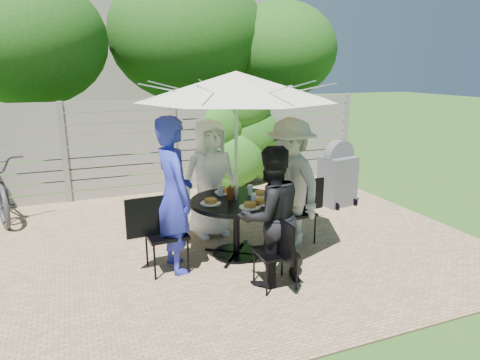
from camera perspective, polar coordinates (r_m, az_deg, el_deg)
name	(u,v)px	position (r m, az deg, el deg)	size (l,w,h in m)	color
backyard_envelope	(125,62)	(15.59, -15.06, 15.00)	(60.00, 60.00, 5.00)	#2B551A
patio_table	(236,217)	(5.57, -0.48, -4.95)	(1.30, 1.30, 0.78)	black
umbrella	(236,86)	(5.24, -0.53, 12.45)	(2.70, 2.70, 2.38)	silver
chair_back	(207,215)	(6.48, -4.38, -4.65)	(0.44, 0.65, 0.89)	black
person_back	(210,179)	(6.19, -4.00, 0.18)	(0.84, 0.55, 1.73)	white
chair_left	(166,249)	(5.32, -9.90, -9.04)	(0.71, 0.49, 0.97)	black
person_left	(174,196)	(5.13, -8.77, -2.06)	(0.69, 0.45, 1.90)	#2930B3
chair_front	(276,266)	(4.90, 4.76, -11.42)	(0.42, 0.63, 0.87)	black
person_front	(270,217)	(4.80, 4.06, -4.93)	(0.78, 0.61, 1.61)	black
chair_right	(297,224)	(6.13, 7.62, -5.85)	(0.67, 0.47, 0.91)	black
person_right	(290,183)	(5.87, 6.74, -0.42)	(1.15, 0.66, 1.78)	#A6A6A2
plate_back	(224,191)	(5.79, -2.12, -1.46)	(0.26, 0.26, 0.06)	white
plate_left	(211,202)	(5.34, -3.94, -2.93)	(0.26, 0.26, 0.06)	white
plate_front	(250,206)	(5.18, 1.33, -3.44)	(0.26, 0.26, 0.06)	white
plate_right	(261,194)	(5.65, 2.76, -1.90)	(0.26, 0.26, 0.06)	white
plate_extra	(260,202)	(5.32, 2.72, -2.98)	(0.24, 0.24, 0.06)	white
glass_back	(220,191)	(5.65, -2.64, -1.41)	(0.07, 0.07, 0.14)	silver
glass_front	(253,199)	(5.30, 1.80, -2.51)	(0.07, 0.07, 0.14)	silver
glass_right	(250,190)	(5.68, 1.36, -1.32)	(0.07, 0.07, 0.14)	silver
syrup_jug	(230,193)	(5.48, -1.29, -1.79)	(0.09, 0.09, 0.16)	#59280C
coffee_cup	(235,190)	(5.70, -0.61, -1.34)	(0.08, 0.08, 0.12)	#C6B293
bbq_grill	(338,176)	(7.81, 12.89, 0.50)	(0.66, 0.55, 1.19)	#545459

